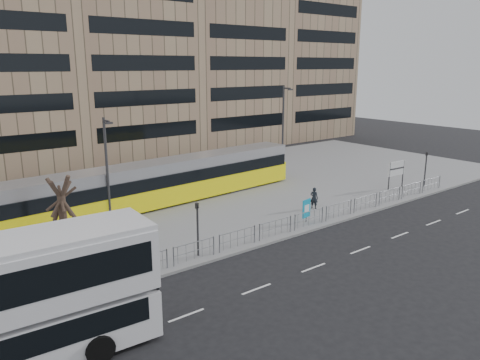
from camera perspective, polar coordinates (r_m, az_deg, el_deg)
ground at (r=29.80m, az=5.96°, el=-7.09°), size 120.00×120.00×0.00m
plaza at (r=38.84m, az=-6.39°, el=-1.97°), size 64.00×24.00×0.15m
kerb at (r=29.81m, az=5.90°, el=-6.93°), size 64.00×0.25×0.17m
building_row at (r=58.16m, az=-17.47°, el=15.52°), size 70.40×18.40×31.20m
pedestrian_barrier at (r=31.15m, az=8.03°, el=-4.30°), size 32.07×0.07×1.10m
road_markings at (r=28.02m, az=13.20°, el=-8.79°), size 62.00×0.12×0.01m
tram at (r=35.41m, az=-11.96°, el=-0.79°), size 28.77×4.68×3.38m
station_sign at (r=42.69m, az=18.55°, el=1.21°), size 2.07×0.23×2.37m
ad_panel at (r=32.22m, az=8.11°, el=-3.49°), size 0.85×0.21×1.59m
pedestrian at (r=35.29m, az=9.02°, el=-2.18°), size 0.61×0.71×1.63m
traffic_light_west at (r=26.15m, az=-5.20°, el=-5.15°), size 0.23×0.25×3.10m
traffic_light_east at (r=43.97m, az=21.71°, el=1.74°), size 0.23×0.25×3.10m
lamp_post_west at (r=32.22m, az=-15.88°, el=1.66°), size 0.45×1.04×7.17m
lamp_post_east at (r=43.02m, az=5.30°, el=6.10°), size 0.45×1.04×8.65m
bare_tree at (r=27.33m, az=-21.22°, el=0.85°), size 4.39×4.39×6.76m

